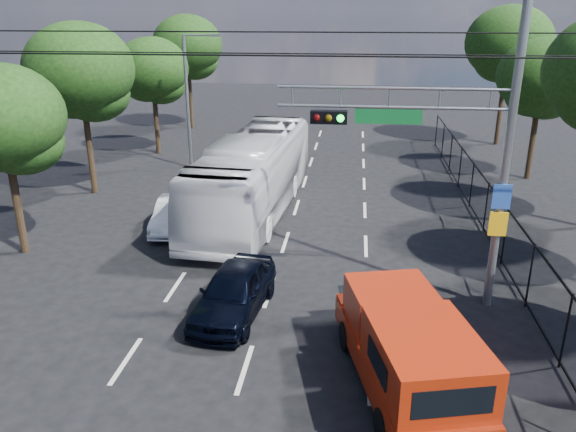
# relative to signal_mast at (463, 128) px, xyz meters

# --- Properties ---
(lane_markings) EXTENTS (6.12, 38.00, 0.01)m
(lane_markings) POSITION_rel_signal_mast_xyz_m (-5.28, 6.01, -5.24)
(lane_markings) COLOR beige
(lane_markings) RESTS_ON ground
(signal_mast) EXTENTS (6.43, 0.39, 9.50)m
(signal_mast) POSITION_rel_signal_mast_xyz_m (0.00, 0.00, 0.00)
(signal_mast) COLOR slate
(signal_mast) RESTS_ON ground
(streetlight_left) EXTENTS (2.09, 0.22, 7.08)m
(streetlight_left) POSITION_rel_signal_mast_xyz_m (-11.62, 14.01, -1.30)
(streetlight_left) COLOR slate
(streetlight_left) RESTS_ON ground
(utility_wires) EXTENTS (22.00, 5.04, 0.74)m
(utility_wires) POSITION_rel_signal_mast_xyz_m (-5.28, 0.84, 1.99)
(utility_wires) COLOR black
(utility_wires) RESTS_ON ground
(fence_right) EXTENTS (0.06, 34.03, 2.00)m
(fence_right) POSITION_rel_signal_mast_xyz_m (2.32, 4.18, -4.21)
(fence_right) COLOR black
(fence_right) RESTS_ON ground
(tree_right_d) EXTENTS (4.32, 4.32, 7.02)m
(tree_right_d) POSITION_rel_signal_mast_xyz_m (6.13, 14.03, -0.39)
(tree_right_d) COLOR black
(tree_right_d) RESTS_ON ground
(tree_right_e) EXTENTS (5.28, 5.28, 8.58)m
(tree_right_e) POSITION_rel_signal_mast_xyz_m (6.33, 22.03, 0.69)
(tree_right_e) COLOR black
(tree_right_e) RESTS_ON ground
(tree_left_b) EXTENTS (4.08, 4.08, 6.63)m
(tree_left_b) POSITION_rel_signal_mast_xyz_m (-14.47, 2.03, -0.66)
(tree_left_b) COLOR black
(tree_left_b) RESTS_ON ground
(tree_left_c) EXTENTS (4.80, 4.80, 7.80)m
(tree_left_c) POSITION_rel_signal_mast_xyz_m (-15.07, 9.03, 0.15)
(tree_left_c) COLOR black
(tree_left_c) RESTS_ON ground
(tree_left_d) EXTENTS (4.20, 4.20, 6.83)m
(tree_left_d) POSITION_rel_signal_mast_xyz_m (-14.67, 17.03, -0.52)
(tree_left_d) COLOR black
(tree_left_d) RESTS_ON ground
(tree_left_e) EXTENTS (4.92, 4.92, 7.99)m
(tree_left_e) POSITION_rel_signal_mast_xyz_m (-14.87, 25.03, 0.29)
(tree_left_e) COLOR black
(tree_left_e) RESTS_ON ground
(red_pickup) EXTENTS (3.31, 5.93, 2.10)m
(red_pickup) POSITION_rel_signal_mast_xyz_m (-1.52, -4.31, -4.12)
(red_pickup) COLOR black
(red_pickup) RESTS_ON ground
(navy_hatchback) EXTENTS (2.14, 4.29, 1.41)m
(navy_hatchback) POSITION_rel_signal_mast_xyz_m (-6.08, -1.39, -4.54)
(navy_hatchback) COLOR black
(navy_hatchback) RESTS_ON ground
(white_bus) EXTENTS (3.65, 12.20, 3.35)m
(white_bus) POSITION_rel_signal_mast_xyz_m (-7.04, 7.18, -3.57)
(white_bus) COLOR white
(white_bus) RESTS_ON ground
(white_van) EXTENTS (1.66, 3.85, 1.23)m
(white_van) POSITION_rel_signal_mast_xyz_m (-9.81, 4.90, -4.63)
(white_van) COLOR white
(white_van) RESTS_ON ground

